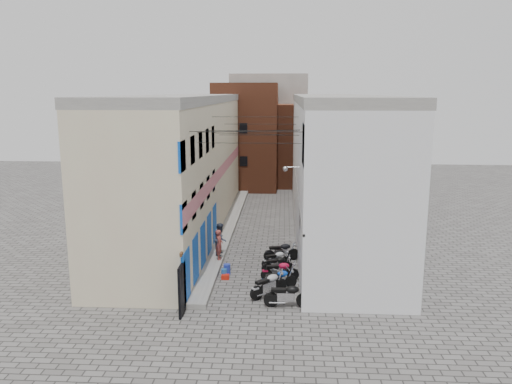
% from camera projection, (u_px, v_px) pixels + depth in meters
% --- Properties ---
extents(ground, '(90.00, 90.00, 0.00)m').
position_uv_depth(ground, '(243.00, 311.00, 21.36)').
color(ground, '#575452').
rests_on(ground, ground).
extents(plinth, '(0.90, 26.00, 0.25)m').
position_uv_depth(plinth, '(229.00, 227.00, 34.17)').
color(plinth, gray).
rests_on(plinth, ground).
extents(building_left, '(5.10, 27.00, 9.00)m').
position_uv_depth(building_left, '(185.00, 163.00, 33.42)').
color(building_left, beige).
rests_on(building_left, ground).
extents(building_right, '(5.94, 26.00, 9.00)m').
position_uv_depth(building_right, '(334.00, 164.00, 32.90)').
color(building_right, silver).
rests_on(building_right, ground).
extents(building_far_brick_left, '(6.00, 6.00, 10.00)m').
position_uv_depth(building_far_brick_left, '(246.00, 136.00, 47.88)').
color(building_far_brick_left, brown).
rests_on(building_far_brick_left, ground).
extents(building_far_brick_right, '(5.00, 6.00, 8.00)m').
position_uv_depth(building_far_brick_right, '(298.00, 145.00, 49.75)').
color(building_far_brick_right, brown).
rests_on(building_far_brick_right, ground).
extents(building_far_concrete, '(8.00, 5.00, 11.00)m').
position_uv_depth(building_far_concrete, '(269.00, 127.00, 53.54)').
color(building_far_concrete, gray).
rests_on(building_far_concrete, ground).
extents(far_shopfront, '(2.00, 0.30, 2.40)m').
position_uv_depth(far_shopfront, '(266.00, 181.00, 45.78)').
color(far_shopfront, black).
rests_on(far_shopfront, ground).
extents(overhead_wires, '(5.80, 13.02, 1.32)m').
position_uv_depth(overhead_wires, '(254.00, 130.00, 27.43)').
color(overhead_wires, black).
rests_on(overhead_wires, ground).
extents(motorcycle_a, '(2.07, 0.66, 1.20)m').
position_uv_depth(motorcycle_a, '(287.00, 294.00, 21.63)').
color(motorcycle_a, black).
rests_on(motorcycle_a, ground).
extents(motorcycle_b, '(2.00, 1.90, 1.21)m').
position_uv_depth(motorcycle_b, '(269.00, 284.00, 22.81)').
color(motorcycle_b, '#A1A1A5').
rests_on(motorcycle_b, ground).
extents(motorcycle_c, '(1.89, 1.11, 1.04)m').
position_uv_depth(motorcycle_c, '(279.00, 278.00, 23.73)').
color(motorcycle_c, blue).
rests_on(motorcycle_c, ground).
extents(motorcycle_d, '(1.97, 0.83, 1.11)m').
position_uv_depth(motorcycle_d, '(280.00, 270.00, 24.71)').
color(motorcycle_d, '#A80C2F').
rests_on(motorcycle_d, ground).
extents(motorcycle_e, '(1.77, 0.99, 0.98)m').
position_uv_depth(motorcycle_e, '(277.00, 263.00, 25.83)').
color(motorcycle_e, black).
rests_on(motorcycle_e, ground).
extents(motorcycle_f, '(1.77, 1.26, 0.99)m').
position_uv_depth(motorcycle_f, '(277.00, 258.00, 26.62)').
color(motorcycle_f, '#B3B4B9').
rests_on(motorcycle_f, ground).
extents(motorcycle_g, '(2.12, 1.11, 1.17)m').
position_uv_depth(motorcycle_g, '(282.00, 250.00, 27.62)').
color(motorcycle_g, black).
rests_on(motorcycle_g, ground).
extents(person_a, '(0.46, 0.64, 1.65)m').
position_uv_depth(person_a, '(219.00, 244.00, 27.06)').
color(person_a, brown).
rests_on(person_a, plinth).
extents(person_b, '(0.71, 0.90, 1.80)m').
position_uv_depth(person_b, '(221.00, 239.00, 27.85)').
color(person_b, '#303748').
rests_on(person_b, plinth).
extents(water_jug_near, '(0.30, 0.30, 0.45)m').
position_uv_depth(water_jug_near, '(224.00, 273.00, 25.16)').
color(water_jug_near, '#215BA6').
rests_on(water_jug_near, ground).
extents(water_jug_far, '(0.38, 0.38, 0.55)m').
position_uv_depth(water_jug_far, '(227.00, 269.00, 25.55)').
color(water_jug_far, '#2133A8').
rests_on(water_jug_far, ground).
extents(red_crate, '(0.39, 0.30, 0.24)m').
position_uv_depth(red_crate, '(225.00, 277.00, 24.97)').
color(red_crate, red).
rests_on(red_crate, ground).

